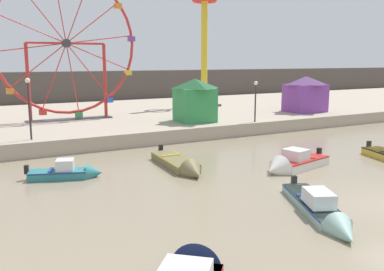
% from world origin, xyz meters
% --- Properties ---
extents(quay_promenade, '(110.00, 23.82, 1.02)m').
position_xyz_m(quay_promenade, '(0.00, 28.05, 0.51)').
color(quay_promenade, tan).
rests_on(quay_promenade, ground_plane).
extents(distant_town_skyline, '(140.00, 3.00, 4.40)m').
position_xyz_m(distant_town_skyline, '(0.00, 52.23, 2.20)').
color(distant_town_skyline, '#564C47').
rests_on(distant_town_skyline, ground_plane).
extents(motorboat_white_red_stripe, '(4.92, 2.48, 1.57)m').
position_xyz_m(motorboat_white_red_stripe, '(0.33, 6.47, 0.35)').
color(motorboat_white_red_stripe, silver).
rests_on(motorboat_white_red_stripe, ground_plane).
extents(motorboat_seafoam, '(3.51, 5.97, 1.31)m').
position_xyz_m(motorboat_seafoam, '(-3.58, 0.35, 0.27)').
color(motorboat_seafoam, '#93BCAD').
rests_on(motorboat_seafoam, ground_plane).
extents(motorboat_olive_wood, '(1.69, 5.73, 1.27)m').
position_xyz_m(motorboat_olive_wood, '(-5.05, 9.39, 0.26)').
color(motorboat_olive_wood, olive).
rests_on(motorboat_olive_wood, ground_plane).
extents(motorboat_teal_painted, '(3.84, 2.19, 1.29)m').
position_xyz_m(motorboat_teal_painted, '(-10.87, 10.68, 0.31)').
color(motorboat_teal_painted, teal).
rests_on(motorboat_teal_painted, ground_plane).
extents(ferris_wheel_red_frame, '(11.97, 1.20, 12.24)m').
position_xyz_m(ferris_wheel_red_frame, '(-7.50, 25.37, 7.17)').
color(ferris_wheel_red_frame, red).
rests_on(ferris_wheel_red_frame, quay_promenade).
extents(drop_tower_yellow_tower, '(2.80, 2.80, 16.57)m').
position_xyz_m(drop_tower_yellow_tower, '(8.02, 29.30, 9.05)').
color(drop_tower_yellow_tower, gold).
rests_on(drop_tower_yellow_tower, quay_promenade).
extents(carnival_booth_green_kiosk, '(3.35, 3.37, 3.51)m').
position_xyz_m(carnival_booth_green_kiosk, '(1.27, 19.26, 2.84)').
color(carnival_booth_green_kiosk, '#33934C').
rests_on(carnival_booth_green_kiosk, quay_promenade).
extents(carnival_booth_purple_stall, '(3.86, 3.19, 3.46)m').
position_xyz_m(carnival_booth_purple_stall, '(13.95, 19.90, 2.82)').
color(carnival_booth_purple_stall, purple).
rests_on(carnival_booth_purple_stall, quay_promenade).
extents(promenade_lamp_near, '(0.32, 0.32, 3.90)m').
position_xyz_m(promenade_lamp_near, '(-11.76, 17.22, 3.57)').
color(promenade_lamp_near, '#2D2D33').
rests_on(promenade_lamp_near, quay_promenade).
extents(promenade_lamp_far, '(0.32, 0.32, 3.31)m').
position_xyz_m(promenade_lamp_far, '(5.47, 16.68, 3.24)').
color(promenade_lamp_far, '#2D2D33').
rests_on(promenade_lamp_far, quay_promenade).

